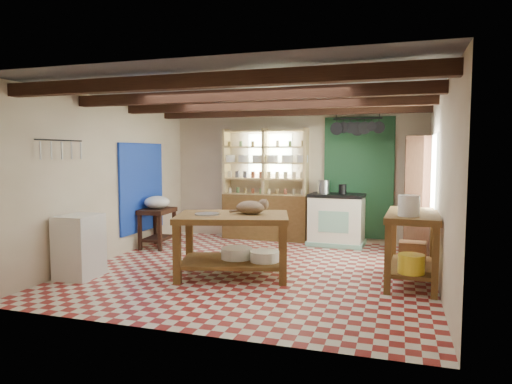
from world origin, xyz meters
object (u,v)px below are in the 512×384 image
(work_table, at_px, (233,245))
(stove, at_px, (337,219))
(right_counter, at_px, (412,248))
(cat, at_px, (251,207))
(prep_table, at_px, (158,228))
(white_cabinet, at_px, (79,246))

(work_table, height_order, stove, stove)
(right_counter, bearing_deg, cat, -171.32)
(right_counter, relative_size, cat, 3.19)
(prep_table, distance_m, right_counter, 4.50)
(prep_table, height_order, cat, cat)
(cat, bearing_deg, prep_table, 124.95)
(work_table, relative_size, prep_table, 2.15)
(right_counter, height_order, cat, cat)
(stove, distance_m, prep_table, 3.32)
(stove, bearing_deg, cat, -107.09)
(white_cabinet, bearing_deg, right_counter, 11.26)
(right_counter, bearing_deg, work_table, -169.23)
(white_cabinet, relative_size, right_counter, 0.66)
(right_counter, bearing_deg, white_cabinet, -163.79)
(work_table, relative_size, white_cabinet, 1.76)
(prep_table, relative_size, cat, 1.73)
(stove, height_order, white_cabinet, stove)
(work_table, height_order, prep_table, work_table)
(work_table, distance_m, stove, 2.80)
(white_cabinet, bearing_deg, stove, 44.08)
(stove, relative_size, prep_table, 1.39)
(stove, relative_size, white_cabinet, 1.13)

